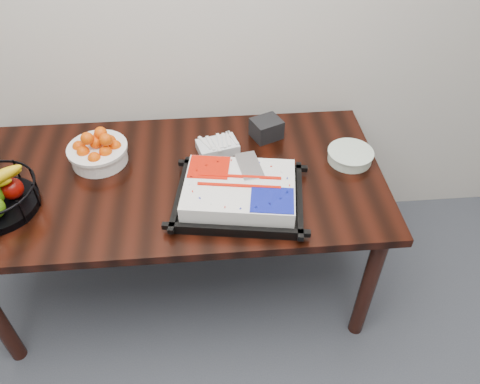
{
  "coord_description": "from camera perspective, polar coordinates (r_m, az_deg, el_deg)",
  "views": [
    {
      "loc": [
        0.14,
        0.44,
        2.1
      ],
      "look_at": [
        0.25,
        1.79,
        0.83
      ],
      "focal_mm": 35.0,
      "sensor_mm": 36.0,
      "label": 1
    }
  ],
  "objects": [
    {
      "name": "fork_bag",
      "position": [
        2.18,
        -2.75,
        5.59
      ],
      "size": [
        0.21,
        0.16,
        0.05
      ],
      "color": "silver",
      "rests_on": "table"
    },
    {
      "name": "table",
      "position": [
        2.13,
        -7.34,
        0.17
      ],
      "size": [
        1.8,
        0.9,
        0.75
      ],
      "color": "black",
      "rests_on": "ground"
    },
    {
      "name": "cake_tray",
      "position": [
        1.9,
        -0.07,
        -0.08
      ],
      "size": [
        0.57,
        0.47,
        0.1
      ],
      "color": "black",
      "rests_on": "table"
    },
    {
      "name": "plate_stack",
      "position": [
        2.18,
        13.27,
        4.33
      ],
      "size": [
        0.21,
        0.21,
        0.05
      ],
      "color": "white",
      "rests_on": "table"
    },
    {
      "name": "tangerine_bowl",
      "position": [
        2.18,
        -17.0,
        5.1
      ],
      "size": [
        0.27,
        0.27,
        0.17
      ],
      "color": "white",
      "rests_on": "table"
    },
    {
      "name": "napkin_box",
      "position": [
        2.26,
        3.25,
        7.74
      ],
      "size": [
        0.17,
        0.16,
        0.09
      ],
      "primitive_type": "cube",
      "rotation": [
        0.0,
        0.0,
        0.41
      ],
      "color": "black",
      "rests_on": "table"
    }
  ]
}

